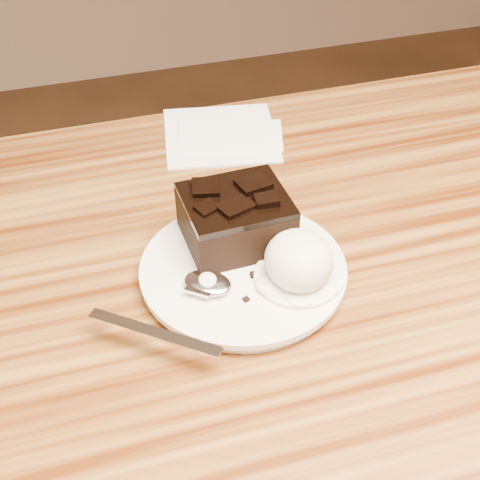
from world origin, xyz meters
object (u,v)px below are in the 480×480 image
object	(u,v)px
plate	(243,272)
spoon	(208,284)
napkin	(220,134)
brownie	(236,221)
ice_cream_scoop	(299,260)

from	to	relation	value
plate	spoon	xyz separation A→B (m)	(-0.04, -0.02, 0.01)
spoon	napkin	size ratio (longest dim) A/B	1.32
brownie	napkin	world-z (taller)	brownie
brownie	ice_cream_scoop	xyz separation A→B (m)	(0.04, -0.07, -0.00)
ice_cream_scoop	napkin	bearing A→B (deg)	89.20
spoon	napkin	xyz separation A→B (m)	(0.09, 0.27, -0.02)
plate	brownie	size ratio (longest dim) A/B	2.02
spoon	napkin	distance (m)	0.28
plate	spoon	world-z (taller)	spoon
plate	napkin	bearing A→B (deg)	79.29
brownie	spoon	xyz separation A→B (m)	(-0.04, -0.06, -0.02)
ice_cream_scoop	napkin	distance (m)	0.28
ice_cream_scoop	napkin	world-z (taller)	ice_cream_scoop
brownie	napkin	size ratio (longest dim) A/B	0.71
brownie	napkin	bearing A→B (deg)	78.53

